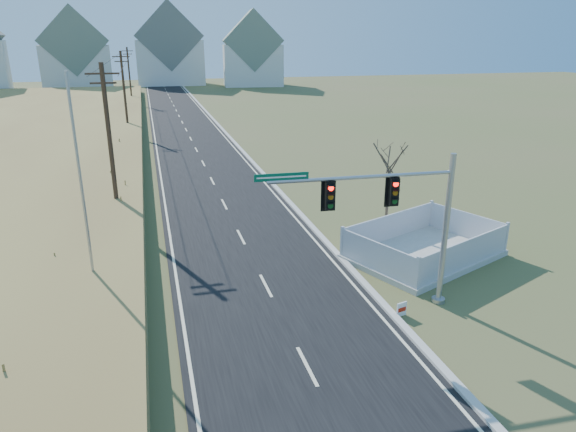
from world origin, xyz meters
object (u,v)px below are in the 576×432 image
at_px(traffic_signal_mast, 404,215).
at_px(flagpole, 85,216).
at_px(fence_enclosure, 424,252).
at_px(bare_tree, 390,156).
at_px(open_sign, 402,309).

distance_m(traffic_signal_mast, flagpole, 12.30).
bearing_deg(fence_enclosure, bare_tree, 71.89).
bearing_deg(traffic_signal_mast, fence_enclosure, 52.48).
bearing_deg(fence_enclosure, open_sign, -149.77).
bearing_deg(traffic_signal_mast, bare_tree, 70.48).
height_order(traffic_signal_mast, bare_tree, traffic_signal_mast).
distance_m(flagpole, bare_tree, 15.46).
xyz_separation_m(open_sign, bare_tree, (3.41, 8.57, 4.01)).
distance_m(traffic_signal_mast, fence_enclosure, 6.50).
height_order(fence_enclosure, bare_tree, bare_tree).
height_order(open_sign, flagpole, flagpole).
xyz_separation_m(fence_enclosure, bare_tree, (-0.29, 3.69, 4.02)).
bearing_deg(bare_tree, open_sign, -111.72).
height_order(fence_enclosure, open_sign, fence_enclosure).
bearing_deg(flagpole, open_sign, -21.71).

